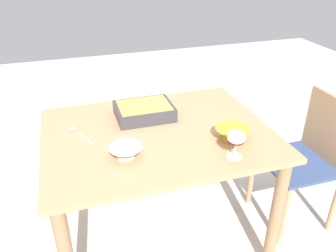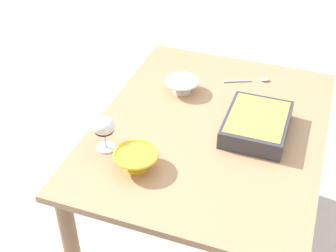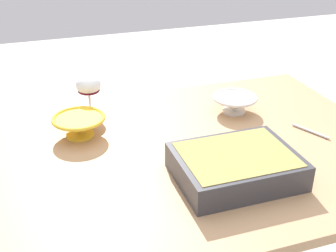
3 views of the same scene
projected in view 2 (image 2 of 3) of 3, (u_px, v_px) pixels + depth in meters
The scene contains 7 objects.
ground_plane at pixel (202, 243), 2.40m from camera, with size 8.00×8.00×0.00m, color beige.
dining_table at pixel (209, 148), 2.01m from camera, with size 1.20×0.93×0.76m.
wine_glass at pixel (104, 128), 1.76m from camera, with size 0.09×0.09×0.14m.
casserole_dish at pixel (257, 123), 1.88m from camera, with size 0.32×0.25×0.08m.
mixing_bowl at pixel (136, 159), 1.71m from camera, with size 0.17×0.17×0.07m.
small_bowl at pixel (182, 85), 2.13m from camera, with size 0.16×0.16×0.06m.
serving_spoon at pixel (256, 80), 2.21m from camera, with size 0.11×0.21×0.01m.
Camera 2 is at (1.51, 0.36, 1.93)m, focal length 49.66 mm.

